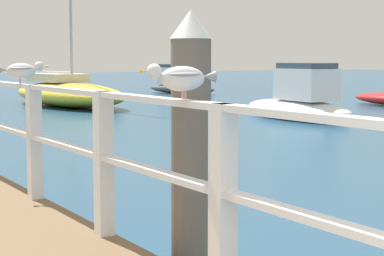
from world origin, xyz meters
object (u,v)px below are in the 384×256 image
(boat_2, at_px, (179,84))
(boat_3, at_px, (67,93))
(seagull_background, at_px, (22,70))
(boat_6, at_px, (299,100))
(seagull_foreground, at_px, (181,77))
(dock_piling_near, at_px, (191,156))

(boat_2, height_order, boat_3, boat_3)
(seagull_background, distance_m, boat_3, 18.16)
(boat_2, relative_size, boat_6, 0.96)
(seagull_foreground, distance_m, boat_3, 21.08)
(boat_2, xyz_separation_m, boat_3, (-8.01, -5.68, 0.02))
(boat_3, bearing_deg, boat_2, -148.21)
(dock_piling_near, height_order, seagull_background, dock_piling_near)
(seagull_background, relative_size, boat_2, 0.10)
(dock_piling_near, height_order, seagull_foreground, dock_piling_near)
(dock_piling_near, height_order, boat_3, boat_3)
(seagull_foreground, bearing_deg, boat_3, -8.30)
(seagull_foreground, relative_size, seagull_background, 1.03)
(seagull_foreground, xyz_separation_m, boat_3, (6.93, 19.88, -1.10))
(seagull_background, height_order, boat_6, seagull_background)
(seagull_foreground, distance_m, boat_6, 15.70)
(boat_3, bearing_deg, boat_6, 110.38)
(seagull_foreground, bearing_deg, seagull_background, 10.62)
(boat_3, bearing_deg, dock_piling_near, 67.78)
(seagull_foreground, height_order, boat_2, seagull_foreground)
(seagull_foreground, relative_size, boat_3, 0.05)
(dock_piling_near, distance_m, seagull_background, 2.68)
(dock_piling_near, xyz_separation_m, boat_3, (6.54, 19.35, -0.54))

